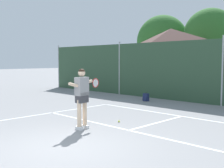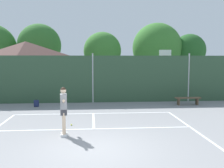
% 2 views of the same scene
% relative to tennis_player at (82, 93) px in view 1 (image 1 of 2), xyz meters
% --- Properties ---
extents(ground_plane, '(120.00, 120.00, 0.00)m').
position_rel_tennis_player_xyz_m(ground_plane, '(1.14, -1.61, -1.11)').
color(ground_plane, gray).
extents(court_markings, '(8.30, 11.10, 0.01)m').
position_rel_tennis_player_xyz_m(court_markings, '(1.14, -0.96, -1.11)').
color(court_markings, white).
rests_on(court_markings, ground).
extents(chainlink_fence, '(26.09, 0.09, 3.25)m').
position_rel_tennis_player_xyz_m(chainlink_fence, '(1.14, 7.39, 0.44)').
color(chainlink_fence, '#2D4C33').
rests_on(chainlink_fence, ground).
extents(clubhouse_building, '(6.48, 4.43, 4.23)m').
position_rel_tennis_player_xyz_m(clubhouse_building, '(-4.03, 11.01, 1.08)').
color(clubhouse_building, beige).
rests_on(clubhouse_building, ground).
extents(tennis_player, '(0.37, 1.42, 1.85)m').
position_rel_tennis_player_xyz_m(tennis_player, '(0.00, 0.00, 0.00)').
color(tennis_player, silver).
rests_on(tennis_player, ground).
extents(tennis_ball, '(0.07, 0.07, 0.07)m').
position_rel_tennis_player_xyz_m(tennis_ball, '(0.16, 1.48, -1.08)').
color(tennis_ball, '#CCE033').
rests_on(tennis_ball, ground).
extents(backpack_navy, '(0.28, 0.24, 0.46)m').
position_rel_tennis_player_xyz_m(backpack_navy, '(-2.29, 6.12, -0.92)').
color(backpack_navy, navy).
rests_on(backpack_navy, ground).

